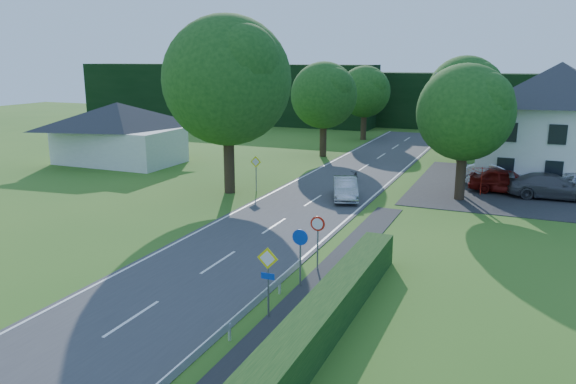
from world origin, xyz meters
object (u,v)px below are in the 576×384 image
at_px(moving_car, 345,188).
at_px(parked_car_silver_a, 497,175).
at_px(parked_car_red, 506,181).
at_px(streetlight, 460,126).
at_px(parked_car_grey, 552,186).
at_px(parasol, 481,181).
at_px(motorcycle, 355,176).

xyz_separation_m(moving_car, parked_car_silver_a, (8.72, 7.61, 0.15)).
relative_size(moving_car, parked_car_red, 0.89).
relative_size(streetlight, parked_car_silver_a, 1.56).
bearing_deg(parked_car_red, moving_car, 122.50).
distance_m(parked_car_grey, parasol, 4.36).
xyz_separation_m(parked_car_red, parasol, (-1.49, -1.35, 0.15)).
distance_m(motorcycle, parasol, 8.79).
xyz_separation_m(moving_car, parked_car_red, (9.41, 5.80, 0.11)).
height_order(parked_car_red, parked_car_grey, parked_car_red).
distance_m(motorcycle, parked_car_red, 10.26).
xyz_separation_m(moving_car, parasol, (7.92, 4.45, 0.27)).
relative_size(streetlight, parked_car_red, 1.68).
bearing_deg(parked_car_silver_a, parked_car_grey, -113.31).
bearing_deg(motorcycle, parked_car_red, -5.25).
relative_size(motorcycle, parasol, 0.78).
relative_size(streetlight, moving_car, 1.89).
bearing_deg(parked_car_red, streetlight, 108.55).
bearing_deg(moving_car, parked_car_silver_a, 21.35).
bearing_deg(motorcycle, parasol, -13.44).
height_order(streetlight, parked_car_red, streetlight).
relative_size(motorcycle, parked_car_red, 0.35).
bearing_deg(parked_car_red, parked_car_grey, -97.72).
bearing_deg(parked_car_silver_a, moving_car, 140.59).
height_order(parked_car_red, parasol, parasol).
height_order(parked_car_silver_a, parasol, parasol).
relative_size(parked_car_silver_a, parasol, 2.39).
height_order(streetlight, parasol, streetlight).
xyz_separation_m(moving_car, motorcycle, (-0.82, 5.13, -0.26)).
bearing_deg(moving_car, parked_car_grey, 4.09).
bearing_deg(parked_car_red, motorcycle, 94.59).
relative_size(parked_car_grey, parasol, 2.52).
bearing_deg(parked_car_red, parasol, 133.04).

